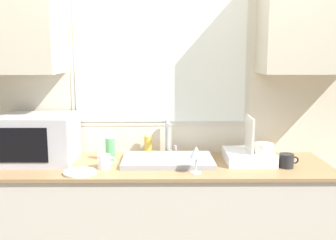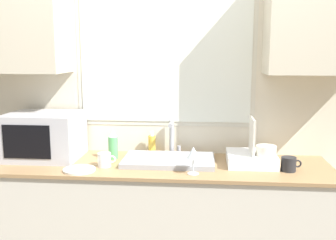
{
  "view_description": "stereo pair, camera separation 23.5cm",
  "coord_description": "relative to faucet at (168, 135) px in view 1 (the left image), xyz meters",
  "views": [
    {
      "loc": [
        0.03,
        -2.06,
        1.62
      ],
      "look_at": [
        0.05,
        0.25,
        1.22
      ],
      "focal_mm": 42.0,
      "sensor_mm": 36.0,
      "label": 1
    },
    {
      "loc": [
        0.27,
        -2.05,
        1.62
      ],
      "look_at": [
        0.05,
        0.25,
        1.22
      ],
      "focal_mm": 42.0,
      "sensor_mm": 36.0,
      "label": 2
    }
  ],
  "objects": [
    {
      "name": "mug_by_rack",
      "position": [
        0.7,
        -0.3,
        -0.09
      ],
      "size": [
        0.12,
        0.09,
        0.08
      ],
      "color": "#262628",
      "rests_on": "countertop"
    },
    {
      "name": "dish_rack",
      "position": [
        0.51,
        -0.19,
        -0.08
      ],
      "size": [
        0.29,
        0.3,
        0.29
      ],
      "color": "white",
      "rests_on": "countertop"
    },
    {
      "name": "soap_bottle",
      "position": [
        -0.14,
        0.0,
        -0.06
      ],
      "size": [
        0.05,
        0.05,
        0.16
      ],
      "color": "gold",
      "rests_on": "countertop"
    },
    {
      "name": "small_plate",
      "position": [
        -0.51,
        -0.41,
        -0.13
      ],
      "size": [
        0.19,
        0.19,
        0.01
      ],
      "color": "silver",
      "rests_on": "countertop"
    },
    {
      "name": "microwave",
      "position": [
        -0.82,
        -0.15,
        0.01
      ],
      "size": [
        0.46,
        0.38,
        0.3
      ],
      "color": "#B2B2B7",
      "rests_on": "countertop"
    },
    {
      "name": "mug_near_sink",
      "position": [
        -0.38,
        -0.31,
        -0.09
      ],
      "size": [
        0.11,
        0.08,
        0.08
      ],
      "color": "white",
      "rests_on": "countertop"
    },
    {
      "name": "wall_back",
      "position": [
        -0.05,
        0.05,
        0.34
      ],
      "size": [
        6.0,
        0.38,
        2.6
      ],
      "color": "beige",
      "rests_on": "ground_plane"
    },
    {
      "name": "countertop",
      "position": [
        -0.05,
        -0.22,
        -0.6
      ],
      "size": [
        2.08,
        0.6,
        0.94
      ],
      "color": "beige",
      "rests_on": "ground_plane"
    },
    {
      "name": "sink_basin",
      "position": [
        -0.0,
        -0.19,
        -0.12
      ],
      "size": [
        0.56,
        0.35,
        0.03
      ],
      "color": "#9EA0A5",
      "rests_on": "countertop"
    },
    {
      "name": "faucet",
      "position": [
        0.0,
        0.0,
        0.0
      ],
      "size": [
        0.08,
        0.14,
        0.23
      ],
      "color": "#99999E",
      "rests_on": "countertop"
    },
    {
      "name": "wine_glass",
      "position": [
        0.15,
        -0.41,
        -0.01
      ],
      "size": [
        0.07,
        0.07,
        0.16
      ],
      "color": "silver",
      "rests_on": "countertop"
    },
    {
      "name": "spray_bottle",
      "position": [
        -0.37,
        -0.14,
        -0.04
      ],
      "size": [
        0.06,
        0.06,
        0.2
      ],
      "color": "#59B266",
      "rests_on": "countertop"
    }
  ]
}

